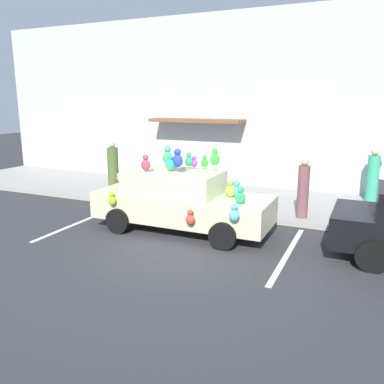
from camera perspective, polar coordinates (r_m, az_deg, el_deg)
name	(u,v)px	position (r m, az deg, el deg)	size (l,w,h in m)	color
ground_plane	(181,254)	(8.90, -1.55, -8.84)	(60.00, 60.00, 0.00)	#2D2D30
sidewalk	(247,200)	(13.34, 7.83, -1.17)	(24.00, 4.00, 0.15)	gray
storefront_building	(266,103)	(15.02, 10.50, 12.32)	(24.00, 1.25, 6.40)	#B2B7C1
parking_stripe_front	(288,254)	(9.18, 13.43, -8.49)	(0.12, 3.60, 0.01)	silver
parking_stripe_rear	(80,222)	(11.56, -15.57, -4.12)	(0.12, 3.60, 0.01)	silver
plush_covered_car	(181,200)	(10.23, -1.63, -1.14)	(4.53, 1.94, 2.18)	beige
teddy_bear_on_sidewalk	(122,186)	(13.50, -9.95, 0.85)	(0.42, 0.35, 0.80)	pink
pedestrian_near_shopfront	(113,169)	(14.05, -11.13, 3.18)	(0.37, 0.37, 1.79)	#485F2B
pedestrian_walking_past	(303,190)	(11.28, 15.50, 0.25)	(0.31, 0.31, 1.64)	brown
pedestrian_by_lamp	(373,177)	(13.80, 24.27, 1.98)	(0.36, 0.36, 1.72)	#329A70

